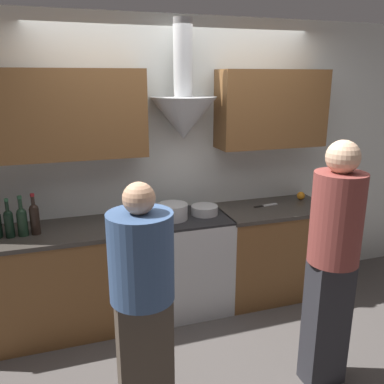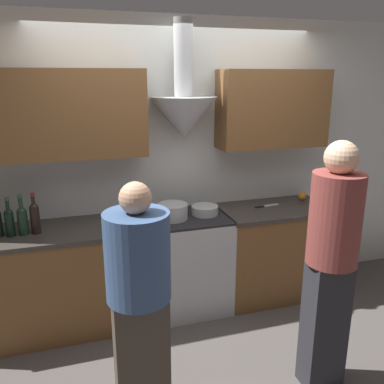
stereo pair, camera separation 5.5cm
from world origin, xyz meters
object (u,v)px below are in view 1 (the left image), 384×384
object	(u,v)px
mixing_bowl	(205,210)
orange_fruit	(301,196)
person_foreground_left	(143,299)
wine_bottle_6	(35,217)
stock_pot	(173,212)
wine_bottle_5	(22,220)
stove_range	(189,262)
wine_bottle_4	(9,222)
person_foreground_right	(333,256)

from	to	relation	value
mixing_bowl	orange_fruit	distance (m)	1.08
mixing_bowl	person_foreground_left	world-z (taller)	person_foreground_left
wine_bottle_6	orange_fruit	distance (m)	2.51
stock_pot	orange_fruit	bearing A→B (deg)	6.49
stock_pot	person_foreground_left	xyz separation A→B (m)	(-0.50, -1.13, -0.12)
wine_bottle_6	mixing_bowl	bearing A→B (deg)	1.38
stock_pot	wine_bottle_5	bearing A→B (deg)	-179.73
stove_range	wine_bottle_4	xyz separation A→B (m)	(-1.45, -0.04, 0.57)
stock_pot	orange_fruit	world-z (taller)	stock_pot
person_foreground_left	stock_pot	bearing A→B (deg)	66.32
mixing_bowl	orange_fruit	size ratio (longest dim) A/B	3.01
wine_bottle_4	person_foreground_right	distance (m)	2.37
stock_pot	person_foreground_left	bearing A→B (deg)	-113.68
wine_bottle_6	person_foreground_right	size ratio (longest dim) A/B	0.19
wine_bottle_4	wine_bottle_6	size ratio (longest dim) A/B	0.94
stove_range	wine_bottle_4	size ratio (longest dim) A/B	2.88
wine_bottle_5	mixing_bowl	xyz separation A→B (m)	(1.51, 0.04, -0.09)
stove_range	wine_bottle_5	xyz separation A→B (m)	(-1.36, -0.03, 0.57)
person_foreground_right	wine_bottle_5	bearing A→B (deg)	148.72
wine_bottle_6	stock_pot	distance (m)	1.12
orange_fruit	wine_bottle_5	bearing A→B (deg)	-176.40
wine_bottle_5	mixing_bowl	bearing A→B (deg)	1.42
person_foreground_left	wine_bottle_4	bearing A→B (deg)	125.57
wine_bottle_4	orange_fruit	distance (m)	2.69
stove_range	wine_bottle_5	distance (m)	1.48
wine_bottle_6	orange_fruit	bearing A→B (deg)	3.65
person_foreground_right	orange_fruit	bearing A→B (deg)	65.07
stock_pot	mixing_bowl	size ratio (longest dim) A/B	1.09
stock_pot	orange_fruit	xyz separation A→B (m)	(1.38, 0.16, -0.03)
wine_bottle_6	mixing_bowl	xyz separation A→B (m)	(1.42, 0.03, -0.10)
wine_bottle_4	stock_pot	distance (m)	1.30
person_foreground_right	mixing_bowl	bearing A→B (deg)	110.00
wine_bottle_5	mixing_bowl	distance (m)	1.52
wine_bottle_4	mixing_bowl	size ratio (longest dim) A/B	1.29
wine_bottle_4	stock_pot	bearing A→B (deg)	0.49
wine_bottle_5	mixing_bowl	world-z (taller)	wine_bottle_5
stove_range	stock_pot	world-z (taller)	stock_pot
wine_bottle_5	wine_bottle_6	xyz separation A→B (m)	(0.09, 0.00, 0.01)
wine_bottle_4	wine_bottle_6	distance (m)	0.19
stock_pot	stove_range	bearing A→B (deg)	10.31
mixing_bowl	person_foreground_left	distance (m)	1.42
orange_fruit	person_foreground_right	bearing A→B (deg)	-114.93
stock_pot	mixing_bowl	world-z (taller)	stock_pot
wine_bottle_6	wine_bottle_4	bearing A→B (deg)	-177.26
stove_range	wine_bottle_4	world-z (taller)	wine_bottle_4
stock_pot	mixing_bowl	distance (m)	0.31
stove_range	person_foreground_right	distance (m)	1.46
wine_bottle_4	stock_pot	xyz separation A→B (m)	(1.30, 0.01, -0.06)
mixing_bowl	person_foreground_right	size ratio (longest dim) A/B	0.14
wine_bottle_4	orange_fruit	xyz separation A→B (m)	(2.68, 0.17, -0.08)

